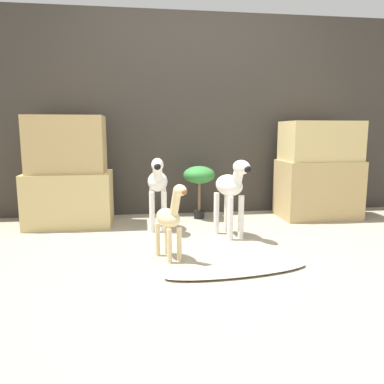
{
  "coord_description": "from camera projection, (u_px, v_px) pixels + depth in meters",
  "views": [
    {
      "loc": [
        -0.59,
        -2.6,
        0.93
      ],
      "look_at": [
        -0.13,
        0.76,
        0.38
      ],
      "focal_mm": 35.0,
      "sensor_mm": 36.0,
      "label": 1
    }
  ],
  "objects": [
    {
      "name": "surfboard",
      "position": [
        236.0,
        270.0,
        2.49
      ],
      "size": [
        1.03,
        0.37,
        0.08
      ],
      "color": "silver",
      "rests_on": "ground_plane"
    },
    {
      "name": "zebra_right",
      "position": [
        231.0,
        188.0,
        3.27
      ],
      "size": [
        0.29,
        0.47,
        0.7
      ],
      "color": "white",
      "rests_on": "ground_plane"
    },
    {
      "name": "giraffe_figurine",
      "position": [
        170.0,
        218.0,
        2.7
      ],
      "size": [
        0.25,
        0.39,
        0.58
      ],
      "color": "beige",
      "rests_on": "ground_plane"
    },
    {
      "name": "rock_pillar_left",
      "position": [
        68.0,
        175.0,
        3.68
      ],
      "size": [
        0.82,
        0.52,
        1.08
      ],
      "color": "#D1B775",
      "rests_on": "ground_plane"
    },
    {
      "name": "rock_pillar_right",
      "position": [
        319.0,
        172.0,
        4.02
      ],
      "size": [
        0.82,
        0.52,
        1.04
      ],
      "color": "tan",
      "rests_on": "ground_plane"
    },
    {
      "name": "potted_palm_front",
      "position": [
        199.0,
        177.0,
        3.97
      ],
      "size": [
        0.34,
        0.34,
        0.57
      ],
      "color": "black",
      "rests_on": "ground_plane"
    },
    {
      "name": "wall_back",
      "position": [
        193.0,
        116.0,
        4.18
      ],
      "size": [
        6.4,
        0.08,
        2.2
      ],
      "color": "#38332D",
      "rests_on": "ground_plane"
    },
    {
      "name": "zebra_left",
      "position": [
        158.0,
        184.0,
        3.51
      ],
      "size": [
        0.2,
        0.46,
        0.7
      ],
      "color": "white",
      "rests_on": "ground_plane"
    },
    {
      "name": "ground_plane",
      "position": [
        223.0,
        258.0,
        2.77
      ],
      "size": [
        14.0,
        14.0,
        0.0
      ],
      "primitive_type": "plane",
      "color": "#9E937F"
    }
  ]
}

